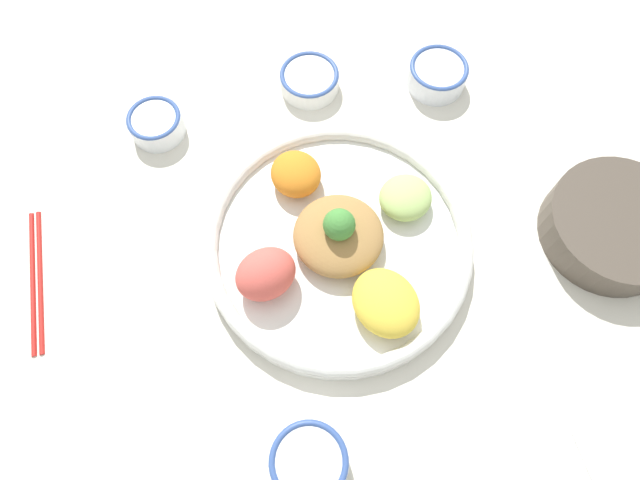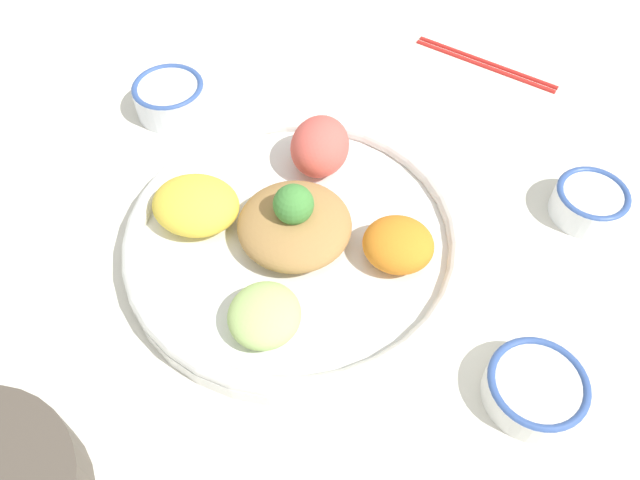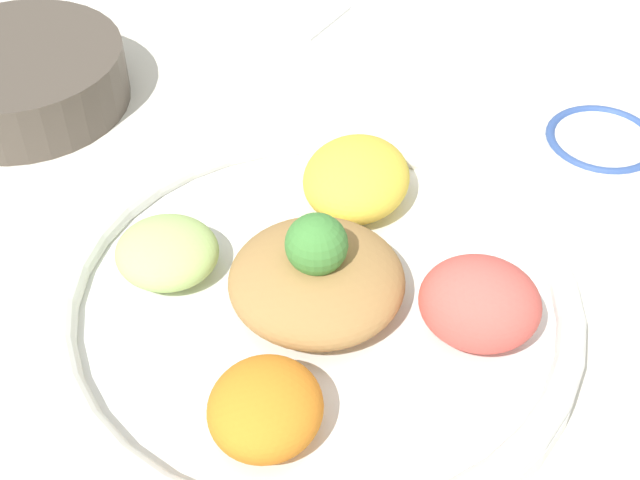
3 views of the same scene
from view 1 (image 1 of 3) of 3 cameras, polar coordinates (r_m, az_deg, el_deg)
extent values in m
plane|color=silver|center=(0.74, -0.34, -2.42)|extent=(2.40, 2.40, 0.00)
cylinder|color=white|center=(0.74, 1.90, -0.49)|extent=(0.37, 0.37, 0.02)
torus|color=white|center=(0.73, 1.93, -0.03)|extent=(0.37, 0.37, 0.02)
ellipsoid|color=#B7DB7A|center=(0.75, 9.10, 4.48)|extent=(0.08, 0.08, 0.04)
ellipsoid|color=orange|center=(0.76, -2.60, 7.04)|extent=(0.08, 0.07, 0.05)
ellipsoid|color=#E55B51|center=(0.69, -5.81, -3.65)|extent=(0.07, 0.08, 0.06)
ellipsoid|color=yellow|center=(0.68, 7.03, -6.66)|extent=(0.10, 0.09, 0.05)
ellipsoid|color=#AD7F47|center=(0.71, 1.97, 0.49)|extent=(0.12, 0.12, 0.04)
sphere|color=#478E3D|center=(0.68, 2.06, 1.65)|extent=(0.04, 0.04, 0.04)
cylinder|color=white|center=(0.91, 12.37, 16.76)|extent=(0.09, 0.09, 0.04)
torus|color=#38569E|center=(0.89, 12.61, 17.48)|extent=(0.09, 0.09, 0.01)
cylinder|color=maroon|center=(0.90, 12.57, 17.36)|extent=(0.08, 0.08, 0.00)
cylinder|color=white|center=(0.67, -1.18, -22.59)|extent=(0.09, 0.09, 0.04)
torus|color=#38569E|center=(0.65, -1.21, -22.56)|extent=(0.09, 0.09, 0.01)
cylinder|color=white|center=(0.66, -1.21, -22.57)|extent=(0.08, 0.08, 0.00)
cylinder|color=white|center=(0.87, -17.04, 11.68)|extent=(0.08, 0.08, 0.03)
torus|color=#38569E|center=(0.86, -17.34, 12.29)|extent=(0.08, 0.08, 0.01)
cylinder|color=white|center=(0.86, -17.29, 12.18)|extent=(0.07, 0.07, 0.00)
cylinder|color=white|center=(0.89, -1.13, 16.61)|extent=(0.09, 0.09, 0.03)
torus|color=#38569E|center=(0.87, -1.14, 17.19)|extent=(0.09, 0.09, 0.01)
cylinder|color=maroon|center=(0.88, -1.14, 17.07)|extent=(0.08, 0.08, 0.00)
cylinder|color=#51473D|center=(0.84, 28.88, 1.32)|extent=(0.19, 0.19, 0.05)
ellipsoid|color=tan|center=(0.82, 29.42, 1.83)|extent=(0.16, 0.16, 0.02)
cylinder|color=red|center=(0.83, -28.39, -3.82)|extent=(0.20, 0.06, 0.01)
cylinder|color=red|center=(0.82, -27.77, -3.70)|extent=(0.20, 0.06, 0.01)
cube|color=white|center=(0.76, 26.91, -20.59)|extent=(0.08, 0.03, 0.01)
camera|label=2|loc=(0.68, 38.65, 46.97)|focal=35.00mm
camera|label=3|loc=(0.67, -34.51, 40.74)|focal=50.00mm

